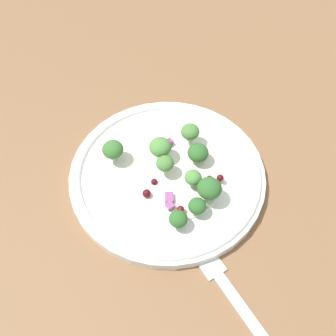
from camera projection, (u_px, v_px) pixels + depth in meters
The scene contains 22 objects.
ground_plane at pixel (153, 186), 52.80cm from camera, with size 180.00×180.00×2.00cm, color brown.
plate at pixel (168, 177), 51.37cm from camera, with size 23.90×23.90×1.70cm.
dressing_pool at pixel (168, 175), 51.01cm from camera, with size 13.86×13.86×0.20cm, color white.
broccoli_floret_0 at pixel (198, 153), 50.92cm from camera, with size 2.57×2.57×2.60cm.
broccoli_floret_1 at pixel (190, 132), 52.17cm from camera, with size 2.32×2.32×2.35cm.
broccoli_floret_2 at pixel (113, 150), 50.65cm from camera, with size 2.57×2.57×2.60cm.
broccoli_floret_3 at pixel (193, 178), 48.87cm from camera, with size 2.02×2.02×2.05cm.
broccoli_floret_4 at pixel (197, 206), 47.03cm from camera, with size 2.07×2.07×2.10cm.
broccoli_floret_5 at pixel (160, 147), 50.88cm from camera, with size 2.70×2.70×2.73cm.
broccoli_floret_6 at pixel (178, 219), 46.00cm from camera, with size 2.08×2.08×2.11cm.
broccoli_floret_7 at pixel (209, 189), 47.48cm from camera, with size 2.83×2.83×2.86cm.
broccoli_floret_8 at pixel (166, 165), 49.44cm from camera, with size 2.11×2.11×2.14cm.
cranberry_0 at pixel (220, 178), 49.71cm from camera, with size 0.84×0.84×0.84cm, color #4C0A14.
cranberry_1 at pixel (209, 178), 50.19cm from camera, with size 0.75×0.75×0.75cm, color #4C0A14.
cranberry_2 at pixel (158, 181), 50.10cm from camera, with size 0.77×0.77×0.77cm, color #4C0A14.
cranberry_3 at pixel (147, 193), 48.80cm from camera, with size 0.98×0.98×0.98cm, color #4C0A14.
cranberry_4 at pixel (200, 183), 49.31cm from camera, with size 0.89×0.89×0.89cm, color #4C0A14.
cranberry_5 at pixel (180, 209), 47.44cm from camera, with size 0.87×0.87×0.87cm, color maroon.
onion_bit_0 at pixel (169, 198), 48.68cm from camera, with size 1.30×0.98×0.53cm, color #934C84.
onion_bit_1 at pixel (170, 206), 47.93cm from camera, with size 0.85×0.89×0.53cm, color #934C84.
onion_bit_2 at pixel (169, 142), 53.20cm from camera, with size 0.83×0.81×0.60cm, color #843D75.
fork at pixel (244, 311), 42.60cm from camera, with size 7.20×18.30×0.50cm.
Camera 1 is at (-5.36, -28.18, 43.43)cm, focal length 45.03 mm.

